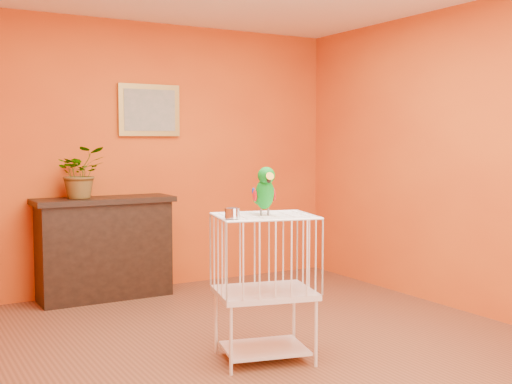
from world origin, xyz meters
TOP-DOWN VIEW (x-y plane):
  - ground at (0.00, 0.00)m, footprint 4.50×4.50m
  - room_shell at (0.00, 0.00)m, footprint 4.50×4.50m
  - console_cabinet at (-0.52, 2.03)m, footprint 1.26×0.45m
  - potted_plant at (-0.73, 2.02)m, footprint 0.43×0.48m
  - framed_picture at (0.00, 2.22)m, footprint 0.62×0.04m
  - birdcage at (-0.11, -0.15)m, footprint 0.72×0.62m
  - feed_cup at (-0.39, -0.23)m, footprint 0.09×0.09m
  - parrot at (-0.11, -0.15)m, footprint 0.16×0.29m

SIDE VIEW (x-z plane):
  - ground at x=0.00m, z-range 0.00..0.00m
  - console_cabinet at x=-0.52m, z-range 0.00..0.94m
  - birdcage at x=-0.11m, z-range 0.02..0.99m
  - feed_cup at x=-0.39m, z-range 0.97..1.04m
  - potted_plant at x=-0.73m, z-range 0.94..1.30m
  - parrot at x=-0.11m, z-range 0.97..1.29m
  - room_shell at x=0.00m, z-range -0.67..3.83m
  - framed_picture at x=0.00m, z-range 1.50..2.00m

